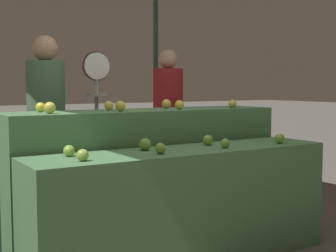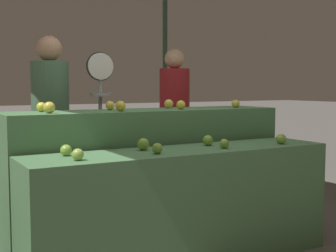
% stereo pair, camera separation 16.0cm
% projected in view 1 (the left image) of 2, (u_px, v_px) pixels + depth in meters
% --- Properties ---
extents(display_counter_front, '(2.38, 0.55, 0.86)m').
position_uv_depth(display_counter_front, '(185.00, 206.00, 3.50)').
color(display_counter_front, '#4C7A4C').
rests_on(display_counter_front, ground_plane).
extents(display_counter_back, '(2.38, 0.55, 1.13)m').
position_uv_depth(display_counter_back, '(146.00, 176.00, 3.99)').
color(display_counter_back, '#4C7A4C').
rests_on(display_counter_back, ground_plane).
extents(apple_front_0, '(0.08, 0.08, 0.08)m').
position_uv_depth(apple_front_0, '(83.00, 155.00, 2.91)').
color(apple_front_0, '#8EB247').
rests_on(apple_front_0, display_counter_front).
extents(apple_front_1, '(0.08, 0.08, 0.08)m').
position_uv_depth(apple_front_1, '(160.00, 149.00, 3.22)').
color(apple_front_1, '#7AA338').
rests_on(apple_front_1, display_counter_front).
extents(apple_front_2, '(0.07, 0.07, 0.07)m').
position_uv_depth(apple_front_2, '(225.00, 143.00, 3.52)').
color(apple_front_2, '#7AA338').
rests_on(apple_front_2, display_counter_front).
extents(apple_front_3, '(0.08, 0.08, 0.08)m').
position_uv_depth(apple_front_3, '(280.00, 138.00, 3.81)').
color(apple_front_3, '#84AD3D').
rests_on(apple_front_3, display_counter_front).
extents(apple_front_4, '(0.08, 0.08, 0.08)m').
position_uv_depth(apple_front_4, '(69.00, 151.00, 3.10)').
color(apple_front_4, '#84AD3D').
rests_on(apple_front_4, display_counter_front).
extents(apple_front_5, '(0.09, 0.09, 0.09)m').
position_uv_depth(apple_front_5, '(145.00, 144.00, 3.40)').
color(apple_front_5, '#7AA338').
rests_on(apple_front_5, display_counter_front).
extents(apple_front_6, '(0.08, 0.08, 0.08)m').
position_uv_depth(apple_front_6, '(208.00, 140.00, 3.69)').
color(apple_front_6, '#7AA338').
rests_on(apple_front_6, display_counter_front).
extents(apple_back_0, '(0.09, 0.09, 0.09)m').
position_uv_depth(apple_back_0, '(50.00, 108.00, 3.39)').
color(apple_back_0, gold).
rests_on(apple_back_0, display_counter_back).
extents(apple_back_1, '(0.08, 0.08, 0.08)m').
position_uv_depth(apple_back_1, '(120.00, 106.00, 3.69)').
color(apple_back_1, gold).
rests_on(apple_back_1, display_counter_back).
extents(apple_back_2, '(0.08, 0.08, 0.08)m').
position_uv_depth(apple_back_2, '(179.00, 105.00, 3.99)').
color(apple_back_2, gold).
rests_on(apple_back_2, display_counter_back).
extents(apple_back_3, '(0.07, 0.07, 0.07)m').
position_uv_depth(apple_back_3, '(233.00, 104.00, 4.30)').
color(apple_back_3, gold).
rests_on(apple_back_3, display_counter_back).
extents(apple_back_4, '(0.08, 0.08, 0.08)m').
position_uv_depth(apple_back_4, '(41.00, 107.00, 3.58)').
color(apple_back_4, gold).
rests_on(apple_back_4, display_counter_back).
extents(apple_back_5, '(0.08, 0.08, 0.08)m').
position_uv_depth(apple_back_5, '(109.00, 106.00, 3.87)').
color(apple_back_5, yellow).
rests_on(apple_back_5, display_counter_back).
extents(apple_back_6, '(0.08, 0.08, 0.08)m').
position_uv_depth(apple_back_6, '(166.00, 104.00, 4.18)').
color(apple_back_6, yellow).
rests_on(apple_back_6, display_counter_back).
extents(produce_scale, '(0.27, 0.20, 1.65)m').
position_uv_depth(produce_scale, '(97.00, 100.00, 4.42)').
color(produce_scale, '#99999E').
rests_on(produce_scale, ground_plane).
extents(person_vendor_at_scale, '(0.43, 0.43, 1.79)m').
position_uv_depth(person_vendor_at_scale, '(46.00, 117.00, 4.32)').
color(person_vendor_at_scale, '#2D2D38').
rests_on(person_vendor_at_scale, ground_plane).
extents(person_customer_left, '(0.40, 0.40, 1.76)m').
position_uv_depth(person_customer_left, '(168.00, 112.00, 5.48)').
color(person_customer_left, '#2D2D38').
rests_on(person_customer_left, ground_plane).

